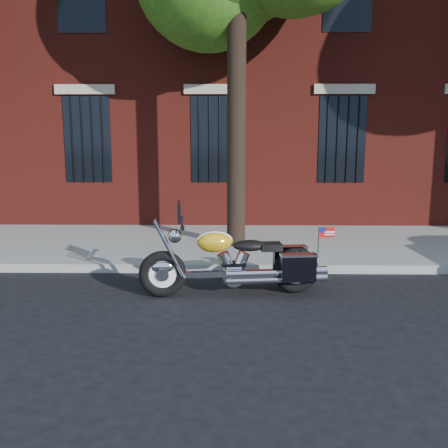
{
  "coord_description": "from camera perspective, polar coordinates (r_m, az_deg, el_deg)",
  "views": [
    {
      "loc": [
        0.41,
        -6.84,
        2.3
      ],
      "look_at": [
        0.29,
        0.8,
        0.94
      ],
      "focal_mm": 40.0,
      "sensor_mm": 36.0,
      "label": 1
    }
  ],
  "objects": [
    {
      "name": "ground",
      "position": [
        7.23,
        -2.46,
        -8.46
      ],
      "size": [
        120.0,
        120.0,
        0.0
      ],
      "primitive_type": "plane",
      "color": "black",
      "rests_on": "ground"
    },
    {
      "name": "curb",
      "position": [
        8.52,
        -1.92,
        -5.03
      ],
      "size": [
        40.0,
        0.16,
        0.15
      ],
      "primitive_type": "cube",
      "color": "gray",
      "rests_on": "ground"
    },
    {
      "name": "sidewalk",
      "position": [
        10.35,
        -1.42,
        -2.32
      ],
      "size": [
        40.0,
        3.6,
        0.15
      ],
      "primitive_type": "cube",
      "color": "gray",
      "rests_on": "ground"
    },
    {
      "name": "building",
      "position": [
        17.3,
        -0.54,
        22.45
      ],
      "size": [
        26.0,
        10.08,
        12.0
      ],
      "color": "maroon",
      "rests_on": "ground"
    },
    {
      "name": "motorcycle",
      "position": [
        7.23,
        1.8,
        -4.58
      ],
      "size": [
        2.77,
        0.95,
        1.38
      ],
      "rotation": [
        0.0,
        0.0,
        0.11
      ],
      "color": "black",
      "rests_on": "ground"
    }
  ]
}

